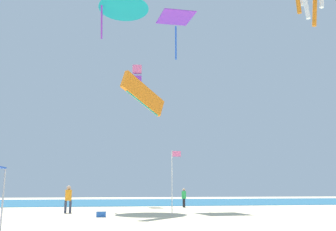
{
  "coord_description": "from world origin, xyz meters",
  "views": [
    {
      "loc": [
        -2.59,
        -15.87,
        1.67
      ],
      "look_at": [
        1.02,
        6.46,
        6.16
      ],
      "focal_mm": 39.24,
      "sensor_mm": 36.0,
      "label": 1
    }
  ],
  "objects_px": {
    "person_central": "(68,197)",
    "cooler_box": "(101,214)",
    "kite_delta_teal": "(124,5)",
    "kite_parafoil_orange": "(143,95)",
    "person_near_tent": "(184,196)",
    "banner_flag": "(173,177)",
    "kite_box_pink": "(137,75)",
    "kite_diamond_purple": "(176,20)"
  },
  "relations": [
    {
      "from": "person_central",
      "to": "cooler_box",
      "type": "relative_size",
      "value": 3.24
    },
    {
      "from": "kite_delta_teal",
      "to": "kite_parafoil_orange",
      "type": "relative_size",
      "value": 1.5
    },
    {
      "from": "person_near_tent",
      "to": "kite_delta_teal",
      "type": "bearing_deg",
      "value": -84.85
    },
    {
      "from": "banner_flag",
      "to": "kite_delta_teal",
      "type": "distance_m",
      "value": 18.47
    },
    {
      "from": "person_near_tent",
      "to": "person_central",
      "type": "bearing_deg",
      "value": -62.17
    },
    {
      "from": "kite_delta_teal",
      "to": "kite_box_pink",
      "type": "distance_m",
      "value": 8.21
    },
    {
      "from": "banner_flag",
      "to": "person_central",
      "type": "bearing_deg",
      "value": 152.86
    },
    {
      "from": "kite_delta_teal",
      "to": "banner_flag",
      "type": "bearing_deg",
      "value": -65.98
    },
    {
      "from": "person_central",
      "to": "kite_box_pink",
      "type": "bearing_deg",
      "value": -106.81
    },
    {
      "from": "kite_parafoil_orange",
      "to": "kite_delta_teal",
      "type": "bearing_deg",
      "value": 57.52
    },
    {
      "from": "banner_flag",
      "to": "kite_parafoil_orange",
      "type": "xyz_separation_m",
      "value": [
        -1.82,
        1.36,
        5.6
      ]
    },
    {
      "from": "banner_flag",
      "to": "kite_box_pink",
      "type": "bearing_deg",
      "value": 94.91
    },
    {
      "from": "person_near_tent",
      "to": "kite_box_pink",
      "type": "distance_m",
      "value": 14.4
    },
    {
      "from": "kite_diamond_purple",
      "to": "kite_box_pink",
      "type": "bearing_deg",
      "value": 16.33
    },
    {
      "from": "person_central",
      "to": "person_near_tent",
      "type": "bearing_deg",
      "value": -138.09
    },
    {
      "from": "person_central",
      "to": "kite_delta_teal",
      "type": "distance_m",
      "value": 18.46
    },
    {
      "from": "person_near_tent",
      "to": "banner_flag",
      "type": "bearing_deg",
      "value": -21.39
    },
    {
      "from": "person_central",
      "to": "kite_box_pink",
      "type": "relative_size",
      "value": 0.84
    },
    {
      "from": "person_central",
      "to": "kite_diamond_purple",
      "type": "distance_m",
      "value": 18.71
    },
    {
      "from": "kite_diamond_purple",
      "to": "kite_parafoil_orange",
      "type": "bearing_deg",
      "value": 145.06
    },
    {
      "from": "person_central",
      "to": "banner_flag",
      "type": "height_order",
      "value": "banner_flag"
    },
    {
      "from": "person_central",
      "to": "cooler_box",
      "type": "distance_m",
      "value": 4.59
    },
    {
      "from": "banner_flag",
      "to": "kite_diamond_purple",
      "type": "distance_m",
      "value": 16.91
    },
    {
      "from": "kite_diamond_purple",
      "to": "kite_parafoil_orange",
      "type": "relative_size",
      "value": 1.28
    },
    {
      "from": "person_central",
      "to": "kite_parafoil_orange",
      "type": "height_order",
      "value": "kite_parafoil_orange"
    },
    {
      "from": "kite_diamond_purple",
      "to": "banner_flag",
      "type": "bearing_deg",
      "value": 160.66
    },
    {
      "from": "kite_parafoil_orange",
      "to": "banner_flag",
      "type": "bearing_deg",
      "value": -79.4
    },
    {
      "from": "cooler_box",
      "to": "kite_delta_teal",
      "type": "xyz_separation_m",
      "value": [
        1.27,
        8.99,
        18.27
      ]
    },
    {
      "from": "person_central",
      "to": "kite_parafoil_orange",
      "type": "distance_m",
      "value": 8.71
    },
    {
      "from": "person_near_tent",
      "to": "kite_diamond_purple",
      "type": "xyz_separation_m",
      "value": [
        -0.95,
        -1.56,
        16.13
      ]
    },
    {
      "from": "banner_flag",
      "to": "kite_diamond_purple",
      "type": "bearing_deg",
      "value": 78.0
    },
    {
      "from": "cooler_box",
      "to": "kite_diamond_purple",
      "type": "distance_m",
      "value": 19.94
    },
    {
      "from": "person_near_tent",
      "to": "kite_box_pink",
      "type": "relative_size",
      "value": 0.75
    },
    {
      "from": "person_central",
      "to": "kite_diamond_purple",
      "type": "relative_size",
      "value": 0.44
    },
    {
      "from": "kite_delta_teal",
      "to": "kite_parafoil_orange",
      "type": "bearing_deg",
      "value": -75.77
    },
    {
      "from": "person_near_tent",
      "to": "cooler_box",
      "type": "relative_size",
      "value": 2.92
    },
    {
      "from": "person_central",
      "to": "kite_delta_teal",
      "type": "height_order",
      "value": "kite_delta_teal"
    },
    {
      "from": "cooler_box",
      "to": "kite_parafoil_orange",
      "type": "distance_m",
      "value": 8.42
    },
    {
      "from": "kite_diamond_purple",
      "to": "person_near_tent",
      "type": "bearing_deg",
      "value": -38.75
    },
    {
      "from": "person_near_tent",
      "to": "kite_delta_teal",
      "type": "height_order",
      "value": "kite_delta_teal"
    },
    {
      "from": "person_near_tent",
      "to": "kite_delta_teal",
      "type": "distance_m",
      "value": 18.44
    },
    {
      "from": "kite_delta_teal",
      "to": "person_near_tent",
      "type": "bearing_deg",
      "value": 15.15
    }
  ]
}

